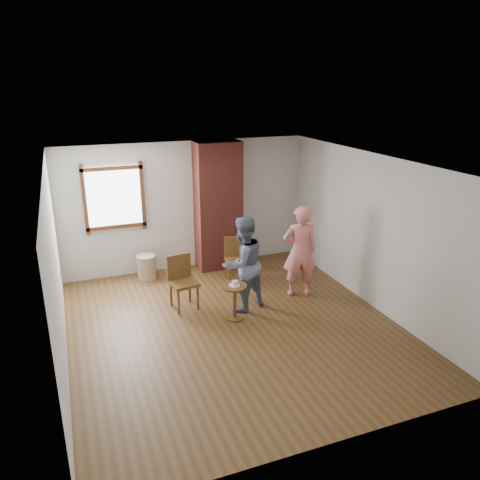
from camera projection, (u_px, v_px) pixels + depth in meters
name	position (u px, v px, depth m)	size (l,w,h in m)	color
ground	(233.00, 327.00, 7.44)	(5.50, 5.50, 0.00)	brown
room_shell	(216.00, 208.00, 7.37)	(5.04, 5.52, 2.62)	silver
brick_chimney	(218.00, 206.00, 9.43)	(0.90, 0.50, 2.60)	#953E34
stoneware_crock	(147.00, 267.00, 9.17)	(0.37, 0.37, 0.48)	tan
dark_pot	(152.00, 274.00, 9.25)	(0.17, 0.17, 0.17)	black
dining_chair_left	(182.00, 279.00, 7.95)	(0.49, 0.49, 0.92)	brown
dining_chair_right	(235.00, 257.00, 9.01)	(0.48, 0.48, 0.87)	brown
side_table	(235.00, 296.00, 7.56)	(0.40, 0.40, 0.60)	brown
cake_plate	(234.00, 285.00, 7.49)	(0.18, 0.18, 0.01)	white
cake_slice	(235.00, 283.00, 7.48)	(0.08, 0.07, 0.06)	white
man	(243.00, 264.00, 7.78)	(0.79, 0.62, 1.63)	#161F3C
person_pink	(300.00, 251.00, 8.29)	(0.61, 0.40, 1.67)	#F8807C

